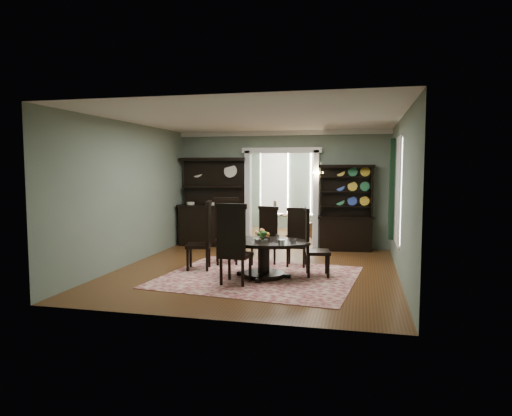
{
  "coord_description": "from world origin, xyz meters",
  "views": [
    {
      "loc": [
        2.04,
        -8.71,
        2.05
      ],
      "look_at": [
        -0.13,
        0.6,
        1.21
      ],
      "focal_mm": 32.0,
      "sensor_mm": 36.0,
      "label": 1
    }
  ],
  "objects": [
    {
      "name": "dining_table",
      "position": [
        0.27,
        -0.49,
        0.48
      ],
      "size": [
        1.77,
        1.65,
        0.69
      ],
      "rotation": [
        0.0,
        0.0,
        0.01
      ],
      "color": "black",
      "rests_on": "rug"
    },
    {
      "name": "chair_end_left",
      "position": [
        -1.02,
        -0.13,
        0.73
      ],
      "size": [
        0.58,
        0.6,
        1.39
      ],
      "rotation": [
        0.0,
        0.0,
        1.79
      ],
      "color": "black",
      "rests_on": "rug"
    },
    {
      "name": "chair_far_left",
      "position": [
        -0.79,
        0.63,
        0.74
      ],
      "size": [
        0.66,
        0.64,
        1.41
      ],
      "rotation": [
        0.0,
        0.0,
        3.48
      ],
      "color": "black",
      "rests_on": "rug"
    },
    {
      "name": "chair_near",
      "position": [
        -0.12,
        -1.19,
        0.76
      ],
      "size": [
        0.57,
        0.55,
        1.44
      ],
      "rotation": [
        0.0,
        0.0,
        -0.08
      ],
      "color": "black",
      "rests_on": "rug"
    },
    {
      "name": "parlor_table",
      "position": [
        0.02,
        4.72,
        0.43
      ],
      "size": [
        0.72,
        0.72,
        0.67
      ],
      "color": "#562D18",
      "rests_on": "parlor_floor"
    },
    {
      "name": "sideboard",
      "position": [
        -1.82,
        2.73,
        0.81
      ],
      "size": [
        1.8,
        0.74,
        2.32
      ],
      "rotation": [
        0.0,
        0.0,
        0.07
      ],
      "color": "black",
      "rests_on": "floor"
    },
    {
      "name": "wall_sconce",
      "position": [
        0.95,
        2.85,
        1.89
      ],
      "size": [
        0.27,
        0.21,
        0.21
      ],
      "color": "#BE8732",
      "rests_on": "back_wall_right"
    },
    {
      "name": "right_window",
      "position": [
        2.69,
        0.93,
        1.6
      ],
      "size": [
        0.15,
        1.47,
        2.12
      ],
      "color": "white",
      "rests_on": "wall_right"
    },
    {
      "name": "parlor",
      "position": [
        0.0,
        5.53,
        1.52
      ],
      "size": [
        3.51,
        3.5,
        3.01
      ],
      "color": "brown",
      "rests_on": "ground"
    },
    {
      "name": "chair_far_right",
      "position": [
        0.73,
        0.7,
        0.64
      ],
      "size": [
        0.47,
        0.44,
        1.21
      ],
      "rotation": [
        0.0,
        0.0,
        3.18
      ],
      "color": "black",
      "rests_on": "rug"
    },
    {
      "name": "parlor_chair_right",
      "position": [
        0.41,
        4.5,
        0.5
      ],
      "size": [
        0.42,
        0.41,
        0.93
      ],
      "rotation": [
        0.0,
        0.0,
        -1.32
      ],
      "color": "#562D18",
      "rests_on": "parlor_floor"
    },
    {
      "name": "doorway_trim",
      "position": [
        0.0,
        3.0,
        1.62
      ],
      "size": [
        2.08,
        0.25,
        2.57
      ],
      "color": "silver",
      "rests_on": "floor"
    },
    {
      "name": "chair_far_mid",
      "position": [
        0.08,
        0.62,
        0.65
      ],
      "size": [
        0.58,
        0.57,
        1.24
      ],
      "rotation": [
        0.0,
        0.0,
        2.77
      ],
      "color": "black",
      "rests_on": "rug"
    },
    {
      "name": "centerpiece",
      "position": [
        0.27,
        -0.57,
        0.76
      ],
      "size": [
        1.47,
        0.95,
        0.24
      ],
      "color": "silver",
      "rests_on": "dining_table"
    },
    {
      "name": "parlor_chair_left",
      "position": [
        -0.64,
        4.8,
        0.56
      ],
      "size": [
        0.49,
        0.48,
        1.05
      ],
      "rotation": [
        0.0,
        0.0,
        1.92
      ],
      "color": "#562D18",
      "rests_on": "parlor_floor"
    },
    {
      "name": "rug",
      "position": [
        0.19,
        -0.51,
        0.01
      ],
      "size": [
        3.81,
        3.37,
        0.01
      ],
      "primitive_type": "cube",
      "rotation": [
        0.0,
        0.0,
        -0.11
      ],
      "color": "maroon",
      "rests_on": "floor"
    },
    {
      "name": "room",
      "position": [
        0.0,
        0.04,
        1.58
      ],
      "size": [
        5.51,
        6.01,
        3.01
      ],
      "color": "brown",
      "rests_on": "ground"
    },
    {
      "name": "welsh_dresser",
      "position": [
        1.65,
        2.77,
        0.77
      ],
      "size": [
        1.41,
        0.63,
        2.13
      ],
      "rotation": [
        0.0,
        0.0,
        0.1
      ],
      "color": "black",
      "rests_on": "floor"
    },
    {
      "name": "chair_end_right",
      "position": [
        1.14,
        -0.2,
        0.69
      ],
      "size": [
        0.54,
        0.56,
        1.31
      ],
      "rotation": [
        0.0,
        0.0,
        -1.39
      ],
      "color": "black",
      "rests_on": "rug"
    }
  ]
}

